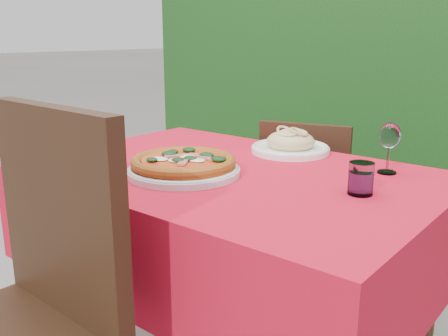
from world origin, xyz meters
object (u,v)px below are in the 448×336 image
Objects in this scene: chair_near at (22,303)px; wine_glass at (390,138)px; pizza_plate at (184,165)px; water_glass at (361,180)px; chair_far at (307,200)px; fork at (153,155)px; pasta_plate at (290,145)px.

wine_glass is (0.44, 0.96, 0.28)m from chair_near.
pizza_plate is at bearing -139.31° from wine_glass.
chair_near is 11.66× the size of water_glass.
chair_far is 0.70m from wine_glass.
chair_near is 0.59m from pizza_plate.
chair_far is 5.23× the size of wine_glass.
water_glass is at bearing 17.55° from pizza_plate.
water_glass is (0.46, 0.71, 0.21)m from chair_near.
chair_far is 0.75m from fork.
chair_near is 2.60× the size of pizza_plate.
chair_far is at bearing 107.29° from pasta_plate.
pizza_plate is (0.00, -0.75, 0.31)m from chair_far.
fork is at bearing 114.72° from chair_near.
pasta_plate is (0.06, 1.00, 0.20)m from chair_near.
pasta_plate is 1.78× the size of wine_glass.
chair_near reaches higher than fork.
fork is (-0.25, -0.65, 0.28)m from chair_far.
wine_glass reaches higher than fork.
fork is (-0.74, -0.05, -0.04)m from water_glass.
water_glass reaches higher than fork.
water_glass reaches higher than pizza_plate.
chair_near is 1.24× the size of chair_far.
water_glass is at bearing 113.20° from chair_far.
wine_glass is 0.78m from fork.
pasta_plate is at bearing 143.59° from water_glass.
chair_far reaches higher than fork.
chair_near is 0.87m from water_glass.
chair_far is 2.11× the size of pizza_plate.
wine_glass reaches higher than chair_far.
wine_glass reaches higher than pizza_plate.
pasta_plate is 0.38m from wine_glass.
chair_near is 3.63× the size of pasta_plate.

